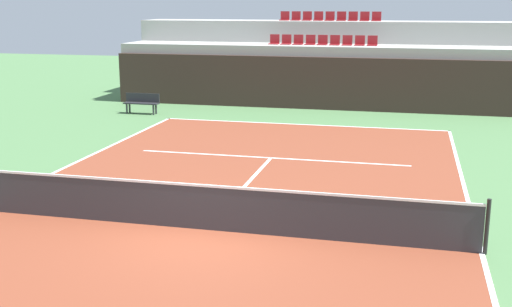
# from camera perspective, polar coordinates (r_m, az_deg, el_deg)

# --- Properties ---
(ground_plane) EXTENTS (80.00, 80.00, 0.00)m
(ground_plane) POSITION_cam_1_polar(r_m,az_deg,el_deg) (13.33, -4.60, -6.83)
(ground_plane) COLOR #477042
(court_surface) EXTENTS (11.00, 24.00, 0.01)m
(court_surface) POSITION_cam_1_polar(r_m,az_deg,el_deg) (13.32, -4.60, -6.81)
(court_surface) COLOR brown
(court_surface) RESTS_ON ground_plane
(baseline_far) EXTENTS (11.00, 0.10, 0.00)m
(baseline_far) POSITION_cam_1_polar(r_m,az_deg,el_deg) (24.57, 4.12, 2.60)
(baseline_far) COLOR white
(baseline_far) RESTS_ON court_surface
(sideline_right) EXTENTS (0.10, 24.00, 0.00)m
(sideline_right) POSITION_cam_1_polar(r_m,az_deg,el_deg) (12.80, 19.53, -8.40)
(sideline_right) COLOR white
(sideline_right) RESTS_ON court_surface
(service_line_far) EXTENTS (8.26, 0.10, 0.00)m
(service_line_far) POSITION_cam_1_polar(r_m,az_deg,el_deg) (19.24, 1.34, -0.39)
(service_line_far) COLOR white
(service_line_far) RESTS_ON court_surface
(centre_service_line) EXTENTS (0.10, 6.40, 0.00)m
(centre_service_line) POSITION_cam_1_polar(r_m,az_deg,el_deg) (16.24, -1.08, -3.01)
(centre_service_line) COLOR white
(centre_service_line) RESTS_ON court_surface
(back_wall) EXTENTS (18.56, 0.30, 2.28)m
(back_wall) POSITION_cam_1_polar(r_m,az_deg,el_deg) (28.12, 5.47, 6.27)
(back_wall) COLOR #33231E
(back_wall) RESTS_ON ground_plane
(stands_tier_lower) EXTENTS (18.56, 2.40, 2.70)m
(stands_tier_lower) POSITION_cam_1_polar(r_m,az_deg,el_deg) (29.42, 5.86, 6.99)
(stands_tier_lower) COLOR #9E9E99
(stands_tier_lower) RESTS_ON ground_plane
(stands_tier_upper) EXTENTS (18.56, 2.40, 3.71)m
(stands_tier_upper) POSITION_cam_1_polar(r_m,az_deg,el_deg) (31.74, 6.49, 8.35)
(stands_tier_upper) COLOR #9E9E99
(stands_tier_upper) RESTS_ON ground_plane
(seating_row_lower) EXTENTS (4.89, 0.44, 0.44)m
(seating_row_lower) POSITION_cam_1_polar(r_m,az_deg,el_deg) (29.39, 5.96, 9.87)
(seating_row_lower) COLOR maroon
(seating_row_lower) RESTS_ON stands_tier_lower
(seating_row_upper) EXTENTS (4.89, 0.44, 0.44)m
(seating_row_upper) POSITION_cam_1_polar(r_m,az_deg,el_deg) (31.73, 6.61, 11.93)
(seating_row_upper) COLOR maroon
(seating_row_upper) RESTS_ON stands_tier_upper
(tennis_net) EXTENTS (11.08, 0.08, 1.07)m
(tennis_net) POSITION_cam_1_polar(r_m,az_deg,el_deg) (13.16, -4.64, -4.75)
(tennis_net) COLOR black
(tennis_net) RESTS_ON court_surface
(player_bench) EXTENTS (1.50, 0.40, 0.85)m
(player_bench) POSITION_cam_1_polar(r_m,az_deg,el_deg) (27.34, -10.17, 4.58)
(player_bench) COLOR #232328
(player_bench) RESTS_ON ground_plane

